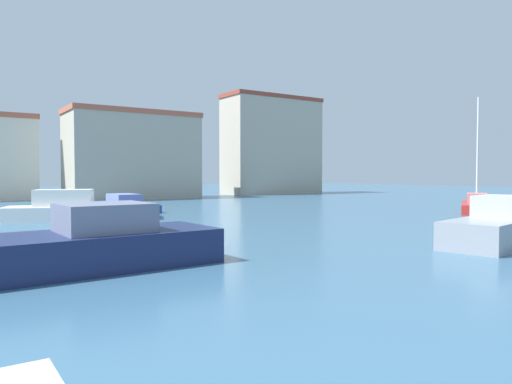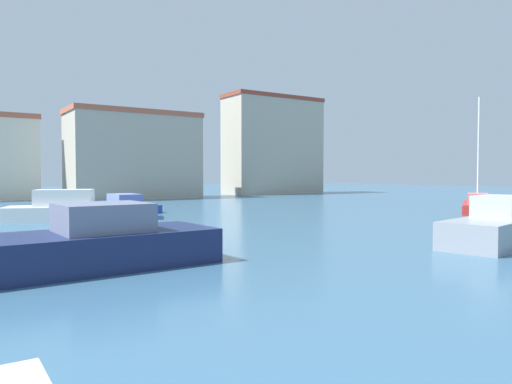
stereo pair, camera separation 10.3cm
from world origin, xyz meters
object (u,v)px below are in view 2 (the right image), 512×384
Objects in this scene: motorboat_navy_far_left at (74,247)px; motorboat_grey_behind_lamppost at (504,227)px; sailboat_red_near_pier at (477,205)px; motorboat_white_inner_mooring at (77,209)px; motorboat_blue_far_right at (124,205)px.

motorboat_grey_behind_lamppost reaches higher than motorboat_navy_far_left.
sailboat_red_near_pier is 15.15m from motorboat_grey_behind_lamppost.
motorboat_white_inner_mooring is 1.06× the size of motorboat_grey_behind_lamppost.
motorboat_white_inner_mooring reaches higher than motorboat_blue_far_right.
sailboat_red_near_pier is 25.45m from motorboat_white_inner_mooring.
motorboat_white_inner_mooring is 6.79m from motorboat_blue_far_right.
motorboat_white_inner_mooring is 15.00m from motorboat_navy_far_left.
motorboat_white_inner_mooring is at bearing -130.13° from motorboat_blue_far_right.
motorboat_white_inner_mooring is (-23.60, 9.54, 0.12)m from sailboat_red_near_pier.
sailboat_red_near_pier is 27.48m from motorboat_navy_far_left.
motorboat_grey_behind_lamppost is at bearing -13.82° from motorboat_navy_far_left.
motorboat_navy_far_left is (-27.01, -5.06, 0.16)m from sailboat_red_near_pier.
motorboat_white_inner_mooring is at bearing 157.99° from sailboat_red_near_pier.
motorboat_blue_far_right is (-19.22, 14.72, -0.07)m from sailboat_red_near_pier.
motorboat_grey_behind_lamppost is 1.02× the size of motorboat_blue_far_right.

